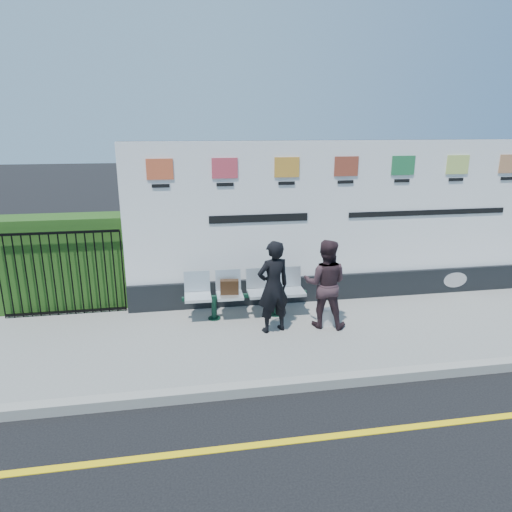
{
  "coord_description": "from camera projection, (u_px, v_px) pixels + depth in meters",
  "views": [
    {
      "loc": [
        -2.52,
        -4.17,
        3.39
      ],
      "look_at": [
        -1.26,
        3.14,
        1.25
      ],
      "focal_mm": 32.0,
      "sensor_mm": 36.0,
      "label": 1
    }
  ],
  "objects": [
    {
      "name": "yellow_line",
      "position": [
        408.0,
        427.0,
        5.3
      ],
      "size": [
        14.0,
        0.1,
        0.01
      ],
      "primitive_type": "cube",
      "color": "yellow",
      "rests_on": "ground"
    },
    {
      "name": "hedge",
      "position": [
        67.0,
        262.0,
        8.36
      ],
      "size": [
        2.35,
        0.7,
        1.7
      ],
      "primitive_type": "cube",
      "color": "#244B16",
      "rests_on": "pavement"
    },
    {
      "name": "pavement",
      "position": [
        336.0,
        331.0,
        7.65
      ],
      "size": [
        14.0,
        3.0,
        0.12
      ],
      "primitive_type": "cube",
      "color": "gray",
      "rests_on": "ground"
    },
    {
      "name": "kerb",
      "position": [
        373.0,
        377.0,
        6.23
      ],
      "size": [
        14.0,
        0.18,
        0.14
      ],
      "primitive_type": "cube",
      "color": "gray",
      "rests_on": "ground"
    },
    {
      "name": "ground",
      "position": [
        408.0,
        428.0,
        5.3
      ],
      "size": [
        80.0,
        80.0,
        0.0
      ],
      "primitive_type": "plane",
      "color": "black"
    },
    {
      "name": "woman_left",
      "position": [
        273.0,
        287.0,
        7.32
      ],
      "size": [
        0.64,
        0.5,
        1.53
      ],
      "primitive_type": "imported",
      "rotation": [
        0.0,
        0.0,
        3.41
      ],
      "color": "black",
      "rests_on": "pavement"
    },
    {
      "name": "railing",
      "position": [
        62.0,
        274.0,
        7.96
      ],
      "size": [
        2.05,
        0.06,
        1.54
      ],
      "primitive_type": null,
      "color": "black",
      "rests_on": "pavement"
    },
    {
      "name": "handbag_brown",
      "position": [
        230.0,
        287.0,
        7.87
      ],
      "size": [
        0.33,
        0.17,
        0.25
      ],
      "primitive_type": "cube",
      "rotation": [
        0.0,
        0.0,
        -0.11
      ],
      "color": "black",
      "rests_on": "bench"
    },
    {
      "name": "woman_right",
      "position": [
        325.0,
        284.0,
        7.52
      ],
      "size": [
        0.88,
        0.79,
        1.5
      ],
      "primitive_type": "imported",
      "rotation": [
        0.0,
        0.0,
        2.77
      ],
      "color": "#322025",
      "rests_on": "pavement"
    },
    {
      "name": "bench",
      "position": [
        245.0,
        305.0,
        8.01
      ],
      "size": [
        2.1,
        0.58,
        0.45
      ],
      "primitive_type": null,
      "rotation": [
        0.0,
        0.0,
        -0.01
      ],
      "color": "silver",
      "rests_on": "pavement"
    },
    {
      "name": "billboard",
      "position": [
        341.0,
        233.0,
        8.63
      ],
      "size": [
        8.0,
        0.3,
        3.0
      ],
      "color": "black",
      "rests_on": "pavement"
    },
    {
      "name": "carrier_bag_white",
      "position": [
        326.0,
        317.0,
        7.7
      ],
      "size": [
        0.29,
        0.17,
        0.29
      ],
      "primitive_type": "cube",
      "color": "silver",
      "rests_on": "pavement"
    }
  ]
}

